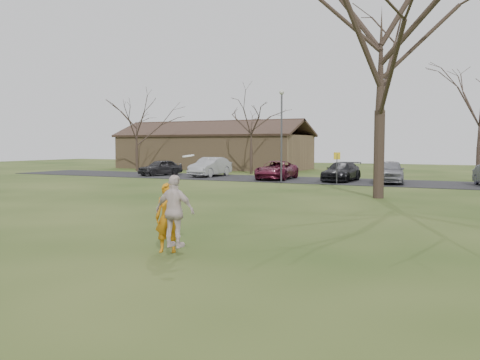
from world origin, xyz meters
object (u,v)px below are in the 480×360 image
Objects in this scene: player_defender at (168,218)px; building at (213,150)px; big_tree at (381,51)px; car_4 at (390,171)px; catching_play at (175,211)px; car_0 at (160,167)px; lamp_post at (282,124)px; car_3 at (341,172)px; car_1 at (210,167)px; car_2 at (277,170)px.

building is at bearing 95.28° from player_defender.
big_tree is at bearing 59.54° from player_defender.
catching_play is at bearing -99.56° from car_4.
lamp_post reaches higher than car_0.
car_3 is 12.60m from big_tree.
big_tree is (1.15, -9.55, 6.20)m from car_4.
building reaches higher than player_defender.
lamp_post reaches higher than car_3.
lamp_post reaches higher than car_1.
lamp_post is at bearing 6.48° from car_0.
car_1 is 6.09m from car_2.
lamp_post is at bearing -47.91° from building.
car_4 is 24.77m from catching_play.
car_1 is 10.82m from car_3.
car_0 is 0.19× the size of building.
car_1 is 0.96× the size of car_2.
car_0 is 0.27× the size of big_tree.
building is (-20.85, 13.45, 1.13)m from car_4.
car_1 is 1.03× the size of car_4.
car_0 is 22.81m from big_tree.
player_defender is at bearing 138.96° from catching_play.
big_tree is at bearing -43.15° from lamp_post.
car_4 is at bearing 16.93° from car_0.
player_defender is at bearing -82.40° from car_3.
car_3 is at bearing -36.70° from building.
car_1 is at bearing 167.48° from car_2.
car_1 is 29.19m from catching_play.
catching_play is 0.15× the size of big_tree.
car_1 is (4.31, 0.74, 0.10)m from car_0.
car_3 is 5.39m from lamp_post.
car_2 reaches higher than car_0.
player_defender is 0.08× the size of building.
car_4 reaches higher than car_1.
building is (-19.95, 37.79, 1.10)m from player_defender.
catching_play is at bearing -36.50° from car_0.
catching_play is (2.92, -25.16, 0.37)m from car_3.
building is at bearing 129.04° from car_2.
car_2 reaches higher than car_3.
big_tree reaches higher than car_1.
building reaches higher than car_1.
big_tree reaches higher than player_defender.
car_3 is 0.22× the size of building.
catching_play is 0.10× the size of building.
car_0 is 0.80× the size of car_2.
player_defender is 25.55m from car_2.
lamp_post reaches higher than catching_play.
catching_play reaches higher than player_defender.
player_defender is 0.69m from catching_play.
car_2 is 26.10m from catching_play.
car_4 is 24.84m from building.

